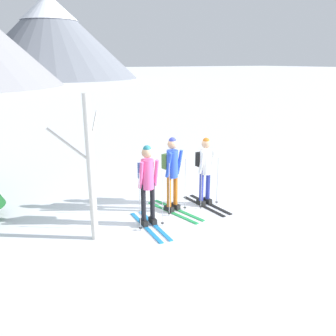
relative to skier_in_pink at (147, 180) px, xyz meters
name	(u,v)px	position (x,y,z in m)	size (l,w,h in m)	color
ground_plane	(170,214)	(0.72, 0.22, -1.07)	(400.00, 400.00, 0.00)	white
skier_in_pink	(147,180)	(0.00, 0.00, 0.00)	(0.61, 1.67, 1.87)	#1E84D1
skier_in_blue	(172,170)	(0.88, 0.41, 0.00)	(0.69, 1.75, 1.87)	green
skier_in_white	(205,167)	(1.80, 0.33, -0.06)	(0.61, 1.58, 1.78)	black
birch_tree_tall	(90,168)	(-1.27, -0.01, 0.48)	(1.09, 0.56, 3.02)	silver
mountain_ridge_distant	(0,31)	(3.90, 63.70, 7.49)	(55.68, 52.34, 16.89)	gray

